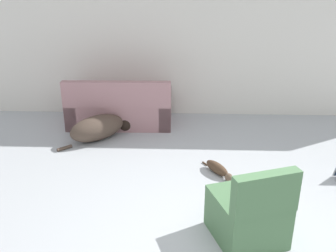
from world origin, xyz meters
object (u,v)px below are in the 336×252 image
at_px(dog, 100,127).
at_px(side_chair, 249,214).
at_px(cat, 218,169).
at_px(couch, 120,109).

relative_size(dog, side_chair, 1.27).
relative_size(cat, side_chair, 0.64).
relative_size(couch, dog, 1.62).
distance_m(dog, side_chair, 3.09).
distance_m(couch, cat, 2.32).
bearing_deg(dog, cat, -73.49).
relative_size(dog, cat, 2.00).
xyz_separation_m(dog, cat, (1.80, -1.07, -0.12)).
height_order(dog, cat, dog).
xyz_separation_m(couch, cat, (1.56, -1.70, -0.21)).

